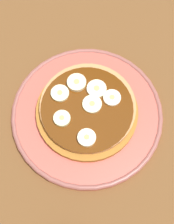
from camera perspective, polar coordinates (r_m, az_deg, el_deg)
name	(u,v)px	position (r cm, az deg, el deg)	size (l,w,h in cm)	color
ground_plane	(87,119)	(60.57, 0.00, -1.17)	(140.00, 140.00, 3.00)	brown
plate	(87,114)	(58.41, 0.00, -0.36)	(27.64, 27.64, 1.52)	#CC594C
pancake_stack	(86,110)	(56.95, -0.23, 0.43)	(18.43, 18.33, 2.51)	#A76B29
banana_slice_0	(92,104)	(55.79, 0.91, 1.40)	(3.41, 3.41, 0.68)	#F2F2C4
banana_slice_1	(77,83)	(57.44, -1.86, 5.25)	(3.45, 3.45, 0.99)	#F7E7B3
banana_slice_2	(87,138)	(53.46, -0.06, -4.64)	(3.12, 3.12, 1.00)	#FEF0C5
banana_slice_3	(62,119)	(54.81, -4.50, -1.18)	(2.94, 2.94, 0.91)	#EBF0B3
banana_slice_4	(97,89)	(57.02, 1.72, 4.14)	(3.54, 3.54, 0.74)	#F1EAB7
banana_slice_5	(60,93)	(56.77, -4.85, 3.32)	(3.23, 3.23, 0.82)	#F7F0BA
banana_slice_6	(112,98)	(56.43, 4.48, 2.52)	(3.14, 3.14, 0.72)	#FDE8C4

